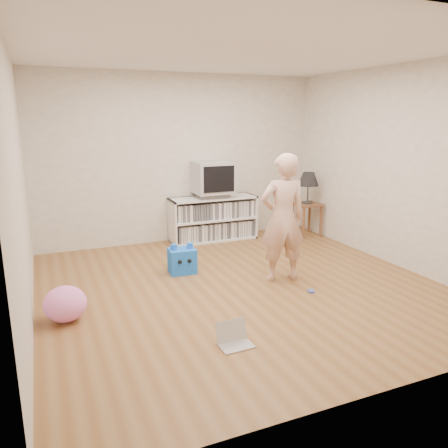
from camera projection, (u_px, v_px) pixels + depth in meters
name	position (u px, v px, depth m)	size (l,w,h in m)	color
ground	(241.00, 286.00, 5.14)	(4.50, 4.50, 0.00)	brown
walls	(242.00, 176.00, 4.83)	(4.52, 4.52, 2.60)	beige
ceiling	(243.00, 51.00, 4.52)	(4.50, 4.50, 0.01)	white
media_unit	(213.00, 218.00, 7.05)	(1.40, 0.45, 0.70)	white
dvd_deck	(213.00, 195.00, 6.94)	(0.45, 0.35, 0.07)	gray
crt_tv	(213.00, 177.00, 6.87)	(0.60, 0.53, 0.50)	#A6A6AB
side_table	(307.00, 211.00, 7.27)	(0.42, 0.42, 0.55)	brown
table_lamp	(308.00, 180.00, 7.15)	(0.34, 0.34, 0.52)	#333333
person	(283.00, 218.00, 5.17)	(0.56, 0.37, 1.54)	#DCAD96
laptop	(234.00, 338.00, 3.82)	(0.30, 0.24, 0.20)	silver
playing_cards	(311.00, 291.00, 4.97)	(0.07, 0.09, 0.02)	#4355B3
plush_blue	(182.00, 260.00, 5.56)	(0.35, 0.31, 0.38)	blue
plush_pink	(65.00, 304.00, 4.23)	(0.41, 0.41, 0.35)	#F87DD0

